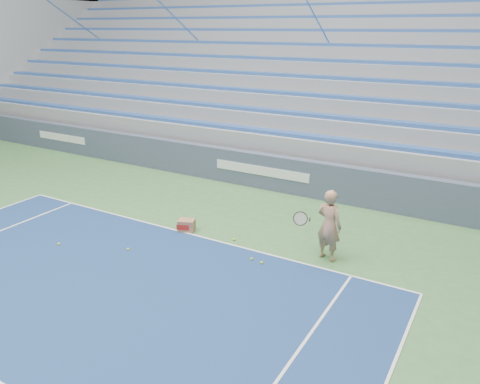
% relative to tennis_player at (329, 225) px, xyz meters
% --- Properties ---
extents(sponsor_barrier, '(30.00, 0.32, 1.10)m').
position_rel_tennis_player_xyz_m(sponsor_barrier, '(-3.40, 3.52, -0.25)').
color(sponsor_barrier, '#3F4A61').
rests_on(sponsor_barrier, ground).
extents(bleachers, '(31.00, 9.15, 7.30)m').
position_rel_tennis_player_xyz_m(bleachers, '(-3.41, 9.24, 1.56)').
color(bleachers, gray).
rests_on(bleachers, ground).
extents(tennis_player, '(0.93, 0.87, 1.60)m').
position_rel_tennis_player_xyz_m(tennis_player, '(0.00, 0.00, 0.00)').
color(tennis_player, tan).
rests_on(tennis_player, ground).
extents(ball_box, '(0.48, 0.43, 0.30)m').
position_rel_tennis_player_xyz_m(ball_box, '(-3.53, -0.35, -0.65)').
color(ball_box, '#916646').
rests_on(ball_box, ground).
extents(tennis_ball_0, '(0.07, 0.07, 0.07)m').
position_rel_tennis_player_xyz_m(tennis_ball_0, '(-2.22, -0.24, -0.77)').
color(tennis_ball_0, '#B7DD2D').
rests_on(tennis_ball_0, ground).
extents(tennis_ball_1, '(0.07, 0.07, 0.07)m').
position_rel_tennis_player_xyz_m(tennis_ball_1, '(-1.38, -0.90, -0.77)').
color(tennis_ball_1, '#B7DD2D').
rests_on(tennis_ball_1, ground).
extents(tennis_ball_2, '(0.07, 0.07, 0.07)m').
position_rel_tennis_player_xyz_m(tennis_ball_2, '(-1.11, -0.94, -0.77)').
color(tennis_ball_2, '#B7DD2D').
rests_on(tennis_ball_2, ground).
extents(tennis_ball_3, '(0.07, 0.07, 0.07)m').
position_rel_tennis_player_xyz_m(tennis_ball_3, '(-4.03, -1.90, -0.77)').
color(tennis_ball_3, '#B7DD2D').
rests_on(tennis_ball_3, ground).
extents(tennis_ball_4, '(0.07, 0.07, 0.07)m').
position_rel_tennis_player_xyz_m(tennis_ball_4, '(-5.62, -2.50, -0.77)').
color(tennis_ball_4, '#B7DD2D').
rests_on(tennis_ball_4, ground).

